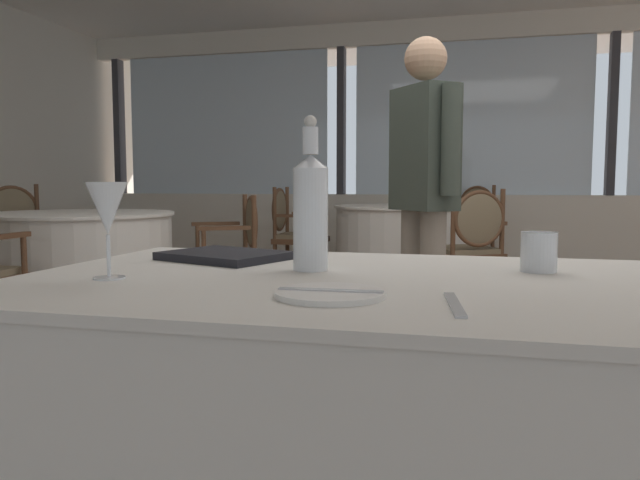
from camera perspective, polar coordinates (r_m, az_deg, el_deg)
ground_plane at (r=3.11m, az=12.42°, el=-12.98°), size 13.61×13.61×0.00m
window_wall_far at (r=6.89m, az=13.62°, el=6.16°), size 9.07×0.14×2.74m
foreground_table at (r=1.39m, az=2.36°, el=-19.31°), size 1.37×0.92×0.77m
side_plate at (r=1.06m, az=0.96°, el=-5.00°), size 0.19×0.19×0.01m
butter_knife at (r=1.06m, az=0.96°, el=-4.73°), size 0.18×0.02×0.00m
dinner_fork at (r=1.01m, az=12.37°, el=-5.85°), size 0.04×0.20×0.00m
water_bottle at (r=1.37m, az=-0.88°, el=2.94°), size 0.08×0.08×0.34m
wine_glass at (r=1.32m, az=-19.13°, el=2.62°), size 0.08×0.08×0.20m
water_tumbler at (r=1.44m, az=19.64°, el=-1.05°), size 0.08×0.08×0.09m
menu_book at (r=1.60m, az=-8.81°, el=-1.44°), size 0.35×0.31×0.02m
background_table_1 at (r=4.57m, az=-21.45°, el=-2.43°), size 1.31×1.31×0.77m
dining_chair_1_1 at (r=4.58m, az=-8.01°, el=-0.42°), size 0.63×0.65×0.89m
dining_chair_1_2 at (r=5.55m, az=-26.19°, el=0.48°), size 0.63×0.65×0.96m
background_table_2 at (r=5.70m, az=8.15°, el=-0.68°), size 1.35×1.35×0.77m
dining_chair_2_0 at (r=4.70m, az=13.70°, el=-0.08°), size 0.65×0.63×0.93m
dining_chair_2_1 at (r=6.61m, az=13.77°, el=1.56°), size 0.65×0.63×0.96m
dining_chair_2_2 at (r=5.89m, az=-2.56°, el=1.15°), size 0.47×0.54×0.94m
diner_person_0 at (r=3.19m, az=9.60°, el=5.25°), size 0.38×0.43×1.70m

